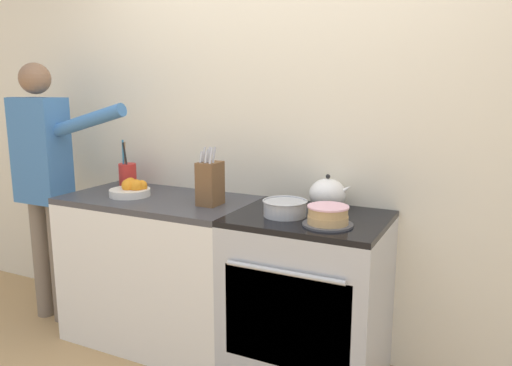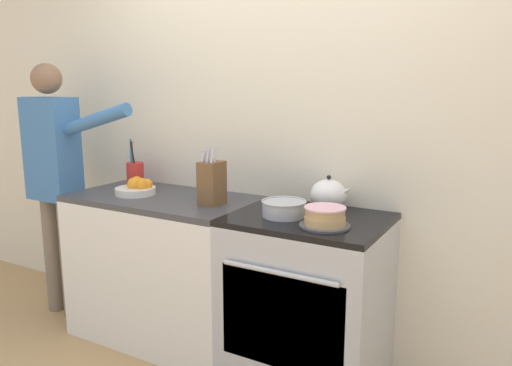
{
  "view_description": "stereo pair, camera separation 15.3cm",
  "coord_description": "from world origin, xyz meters",
  "px_view_note": "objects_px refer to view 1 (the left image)",
  "views": [
    {
      "loc": [
        1.12,
        -2.01,
        1.55
      ],
      "look_at": [
        -0.01,
        0.28,
        1.05
      ],
      "focal_mm": 35.0,
      "sensor_mm": 36.0,
      "label": 1
    },
    {
      "loc": [
        1.26,
        -1.93,
        1.55
      ],
      "look_at": [
        -0.01,
        0.28,
        1.05
      ],
      "focal_mm": 35.0,
      "sensor_mm": 36.0,
      "label": 2
    }
  ],
  "objects_px": {
    "tea_kettle": "(328,194)",
    "fruit_bowl": "(131,190)",
    "layer_cake": "(328,216)",
    "utensil_crock": "(128,175)",
    "stove_range": "(307,298)",
    "mixing_bowl": "(285,208)",
    "person_baker": "(44,171)",
    "knife_block": "(210,183)"
  },
  "relations": [
    {
      "from": "stove_range",
      "to": "fruit_bowl",
      "type": "height_order",
      "value": "fruit_bowl"
    },
    {
      "from": "layer_cake",
      "to": "stove_range",
      "type": "bearing_deg",
      "value": 138.27
    },
    {
      "from": "tea_kettle",
      "to": "person_baker",
      "type": "xyz_separation_m",
      "value": [
        -1.81,
        -0.28,
        0.03
      ]
    },
    {
      "from": "stove_range",
      "to": "tea_kettle",
      "type": "height_order",
      "value": "tea_kettle"
    },
    {
      "from": "knife_block",
      "to": "utensil_crock",
      "type": "bearing_deg",
      "value": 167.34
    },
    {
      "from": "stove_range",
      "to": "layer_cake",
      "type": "distance_m",
      "value": 0.53
    },
    {
      "from": "utensil_crock",
      "to": "person_baker",
      "type": "height_order",
      "value": "person_baker"
    },
    {
      "from": "layer_cake",
      "to": "utensil_crock",
      "type": "xyz_separation_m",
      "value": [
        -1.43,
        0.27,
        0.04
      ]
    },
    {
      "from": "stove_range",
      "to": "mixing_bowl",
      "type": "bearing_deg",
      "value": -154.44
    },
    {
      "from": "knife_block",
      "to": "person_baker",
      "type": "height_order",
      "value": "person_baker"
    },
    {
      "from": "layer_cake",
      "to": "fruit_bowl",
      "type": "xyz_separation_m",
      "value": [
        -1.25,
        0.09,
        -0.01
      ]
    },
    {
      "from": "mixing_bowl",
      "to": "layer_cake",
      "type": "bearing_deg",
      "value": -15.72
    },
    {
      "from": "stove_range",
      "to": "utensil_crock",
      "type": "relative_size",
      "value": 2.9
    },
    {
      "from": "layer_cake",
      "to": "person_baker",
      "type": "xyz_separation_m",
      "value": [
        -1.91,
        0.02,
        0.07
      ]
    },
    {
      "from": "layer_cake",
      "to": "knife_block",
      "type": "height_order",
      "value": "knife_block"
    },
    {
      "from": "knife_block",
      "to": "person_baker",
      "type": "xyz_separation_m",
      "value": [
        -1.19,
        -0.08,
        -0.01
      ]
    },
    {
      "from": "stove_range",
      "to": "mixing_bowl",
      "type": "height_order",
      "value": "mixing_bowl"
    },
    {
      "from": "knife_block",
      "to": "stove_range",
      "type": "bearing_deg",
      "value": 1.75
    },
    {
      "from": "tea_kettle",
      "to": "utensil_crock",
      "type": "height_order",
      "value": "utensil_crock"
    },
    {
      "from": "mixing_bowl",
      "to": "knife_block",
      "type": "bearing_deg",
      "value": 175.59
    },
    {
      "from": "stove_range",
      "to": "mixing_bowl",
      "type": "relative_size",
      "value": 3.91
    },
    {
      "from": "tea_kettle",
      "to": "fruit_bowl",
      "type": "bearing_deg",
      "value": -169.53
    },
    {
      "from": "stove_range",
      "to": "knife_block",
      "type": "bearing_deg",
      "value": -178.25
    },
    {
      "from": "mixing_bowl",
      "to": "knife_block",
      "type": "distance_m",
      "value": 0.47
    },
    {
      "from": "tea_kettle",
      "to": "person_baker",
      "type": "height_order",
      "value": "person_baker"
    },
    {
      "from": "mixing_bowl",
      "to": "tea_kettle",
      "type": "bearing_deg",
      "value": 57.29
    },
    {
      "from": "layer_cake",
      "to": "tea_kettle",
      "type": "bearing_deg",
      "value": 108.54
    },
    {
      "from": "knife_block",
      "to": "person_baker",
      "type": "distance_m",
      "value": 1.2
    },
    {
      "from": "tea_kettle",
      "to": "layer_cake",
      "type": "bearing_deg",
      "value": -71.46
    },
    {
      "from": "mixing_bowl",
      "to": "fruit_bowl",
      "type": "distance_m",
      "value": 1.0
    },
    {
      "from": "stove_range",
      "to": "person_baker",
      "type": "distance_m",
      "value": 1.86
    },
    {
      "from": "fruit_bowl",
      "to": "utensil_crock",
      "type": "bearing_deg",
      "value": 135.04
    },
    {
      "from": "layer_cake",
      "to": "fruit_bowl",
      "type": "height_order",
      "value": "fruit_bowl"
    },
    {
      "from": "utensil_crock",
      "to": "fruit_bowl",
      "type": "relative_size",
      "value": 1.28
    },
    {
      "from": "layer_cake",
      "to": "knife_block",
      "type": "bearing_deg",
      "value": 171.54
    },
    {
      "from": "layer_cake",
      "to": "mixing_bowl",
      "type": "height_order",
      "value": "layer_cake"
    },
    {
      "from": "stove_range",
      "to": "person_baker",
      "type": "relative_size",
      "value": 0.53
    },
    {
      "from": "layer_cake",
      "to": "mixing_bowl",
      "type": "distance_m",
      "value": 0.26
    },
    {
      "from": "stove_range",
      "to": "utensil_crock",
      "type": "height_order",
      "value": "utensil_crock"
    },
    {
      "from": "stove_range",
      "to": "utensil_crock",
      "type": "bearing_deg",
      "value": 173.66
    },
    {
      "from": "layer_cake",
      "to": "mixing_bowl",
      "type": "bearing_deg",
      "value": 164.28
    },
    {
      "from": "mixing_bowl",
      "to": "utensil_crock",
      "type": "bearing_deg",
      "value": 170.53
    }
  ]
}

